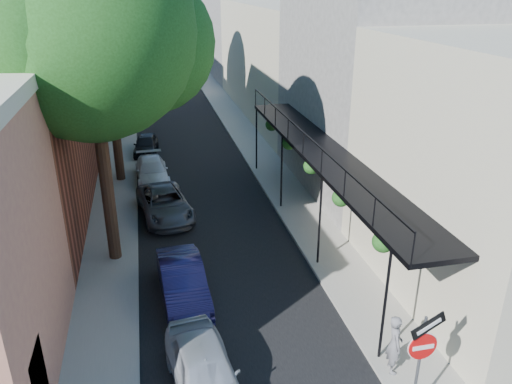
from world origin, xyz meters
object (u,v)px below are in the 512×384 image
oak_near (103,35)px  parked_car_e (146,145)px  sign_post (422,350)px  pedestrian (395,344)px  oak_mid (114,37)px  oak_far (118,2)px  parked_car_c (165,204)px  parked_car_a (204,372)px  parked_car_b (183,281)px  parked_car_d (152,171)px

oak_near → parked_car_e: 14.04m
sign_post → oak_near: bearing=125.1°
pedestrian → sign_post: bearing=-176.5°
oak_mid → oak_far: 9.12m
oak_far → parked_car_c: bearing=-83.7°
sign_post → oak_near: 12.77m
parked_car_c → oak_near: bearing=-125.1°
oak_far → parked_car_a: oak_far is taller
oak_near → pedestrian: size_ratio=6.92×
sign_post → parked_car_b: (-4.74, 6.04, -1.40)m
oak_mid → parked_car_c: 8.28m
oak_near → oak_mid: (-0.05, 7.97, -0.82)m
parked_car_d → parked_car_e: bearing=89.9°
oak_near → parked_car_d: bearing=81.2°
parked_car_d → pedestrian: bearing=-72.5°
oak_near → parked_car_c: size_ratio=2.66×
parked_car_d → pedestrian: pedestrian is taller
parked_car_a → parked_car_e: parked_car_a is taller
parked_car_c → parked_car_a: bearing=-95.8°
oak_mid → parked_car_a: size_ratio=2.66×
sign_post → parked_car_e: (-5.59, 21.24, -1.48)m
parked_car_b → oak_far: bearing=91.8°
sign_post → pedestrian: size_ratio=1.81×
oak_far → pedestrian: bearing=-74.8°
pedestrian → oak_near: bearing=53.6°
sign_post → parked_car_d: size_ratio=0.78×
sign_post → parked_car_d: 17.60m
oak_mid → parked_car_e: bearing=76.1°
sign_post → parked_car_e: 22.01m
oak_near → pedestrian: 12.43m
parked_car_a → pedestrian: size_ratio=2.32×
oak_near → parked_car_a: size_ratio=2.98×
parked_car_b → parked_car_e: 15.22m
oak_far → parked_car_c: size_ratio=2.78×
parked_car_b → parked_car_e: size_ratio=1.17×
pedestrian → parked_car_c: bearing=38.3°
parked_car_c → pedestrian: bearing=-72.3°
sign_post → oak_far: (-6.51, 26.30, 6.22)m
sign_post → parked_car_c: sign_post is taller
parked_car_e → pedestrian: (5.83, -19.74, 0.39)m
parked_car_b → parked_car_c: (-0.23, 6.30, -0.04)m
oak_mid → parked_car_a: (2.01, -15.36, -6.40)m
parked_car_a → oak_near: bearing=98.2°
oak_mid → pedestrian: bearing=-66.6°
parked_car_c → parked_car_e: (-0.63, 8.90, -0.04)m
oak_near → parked_car_c: (1.56, 3.05, -7.28)m
parked_car_e → parked_car_b: bearing=-81.4°
oak_far → parked_car_b: (1.77, -20.26, -7.62)m
parked_car_e → pedestrian: bearing=-68.2°
parked_car_d → sign_post: bearing=-74.9°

